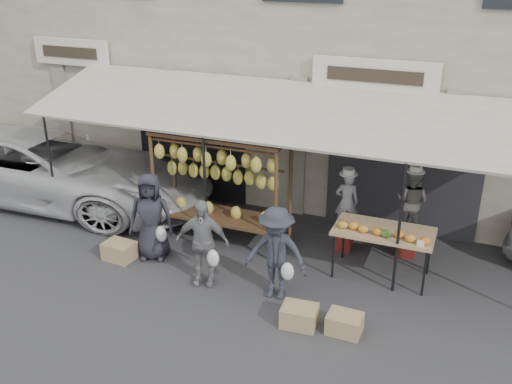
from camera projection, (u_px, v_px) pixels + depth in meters
ground_plane at (230, 294)px, 9.55m from camera, size 90.00×90.00×0.00m
shophouse at (339, 25)px, 13.65m from camera, size 24.00×6.15×7.30m
awning at (279, 112)px, 10.48m from camera, size 10.00×2.35×2.92m
banana_rack at (220, 168)px, 10.63m from camera, size 2.60×0.90×2.24m
produce_table at (383, 233)px, 9.71m from camera, size 1.70×0.90×1.04m
vendor_left at (347, 202)px, 10.59m from camera, size 0.50×0.40×1.18m
vendor_right at (412, 202)px, 10.37m from camera, size 0.71×0.61×1.25m
customer_left at (151, 217)px, 10.40m from camera, size 0.94×0.77×1.67m
customer_mid at (202, 242)px, 9.60m from camera, size 0.98×0.60×1.56m
customer_right at (276, 253)px, 9.20m from camera, size 1.07×0.65×1.62m
stool_left at (344, 240)px, 10.91m from camera, size 0.35×0.35×0.41m
stool_right at (407, 243)px, 10.71m from camera, size 0.36×0.36×0.48m
crate_near_a at (299, 316)px, 8.72m from camera, size 0.57×0.45×0.32m
crate_near_b at (344, 324)px, 8.56m from camera, size 0.52×0.40×0.31m
crate_far at (120, 251)px, 10.59m from camera, size 0.59×0.47×0.33m
van at (38, 151)px, 12.84m from camera, size 5.60×2.78×2.29m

